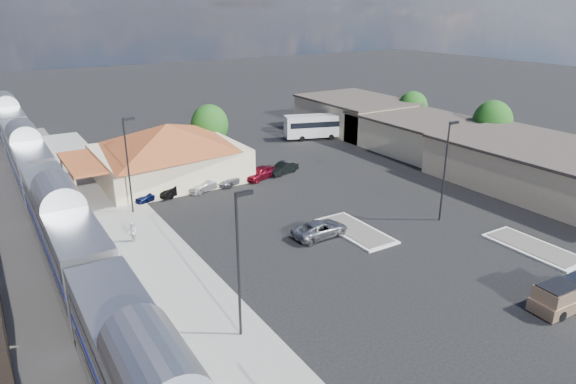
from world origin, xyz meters
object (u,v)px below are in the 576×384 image
suv (320,229)px  coach_bus (322,125)px  station_depot (168,151)px  pickup_truck (567,295)px

suv → coach_bus: bearing=-38.0°
station_depot → coach_bus: station_depot is taller
station_depot → pickup_truck: station_depot is taller
pickup_truck → coach_bus: bearing=-12.7°
suv → station_depot: bearing=12.0°
station_depot → coach_bus: size_ratio=1.68×
station_depot → coach_bus: (24.86, 5.96, -1.15)m
pickup_truck → coach_bus: size_ratio=0.49×
station_depot → suv: bearing=-75.6°
suv → pickup_truck: bearing=-159.2°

